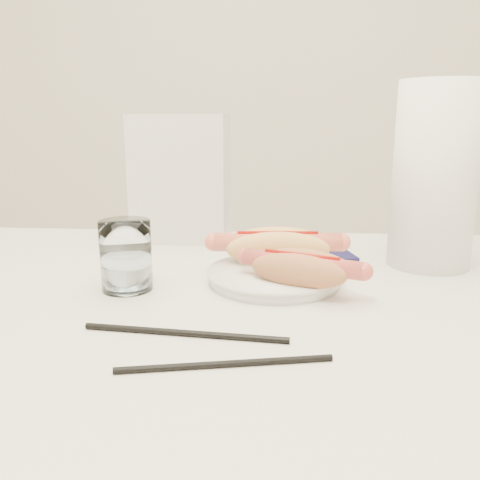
# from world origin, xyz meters

# --- Properties ---
(table) EXTENTS (1.20, 0.80, 0.75)m
(table) POSITION_xyz_m (0.00, 0.00, 0.69)
(table) COLOR silver
(table) RESTS_ON ground
(plate) EXTENTS (0.20, 0.20, 0.02)m
(plate) POSITION_xyz_m (0.10, 0.06, 0.76)
(plate) COLOR white
(plate) RESTS_ON table
(hotdog_left) EXTENTS (0.20, 0.09, 0.06)m
(hotdog_left) POSITION_xyz_m (0.11, 0.11, 0.79)
(hotdog_left) COLOR #F2B761
(hotdog_left) RESTS_ON plate
(hotdog_right) EXTENTS (0.17, 0.11, 0.05)m
(hotdog_right) POSITION_xyz_m (0.14, 0.01, 0.79)
(hotdog_right) COLOR #BC7749
(hotdog_right) RESTS_ON plate
(water_glass) EXTENTS (0.07, 0.07, 0.10)m
(water_glass) POSITION_xyz_m (-0.11, 0.01, 0.80)
(water_glass) COLOR white
(water_glass) RESTS_ON table
(chopstick_near) EXTENTS (0.24, 0.03, 0.01)m
(chopstick_near) POSITION_xyz_m (0.00, -0.14, 0.75)
(chopstick_near) COLOR black
(chopstick_near) RESTS_ON table
(chopstick_far) EXTENTS (0.22, 0.05, 0.01)m
(chopstick_far) POSITION_xyz_m (0.06, -0.21, 0.75)
(chopstick_far) COLOR black
(chopstick_far) RESTS_ON table
(napkin_box) EXTENTS (0.19, 0.11, 0.25)m
(napkin_box) POSITION_xyz_m (-0.09, 0.32, 0.87)
(napkin_box) COLOR silver
(napkin_box) RESTS_ON table
(navy_napkin) EXTENTS (0.20, 0.20, 0.01)m
(navy_napkin) POSITION_xyz_m (0.14, 0.23, 0.75)
(navy_napkin) COLOR #14133C
(navy_napkin) RESTS_ON table
(paper_towel_roll) EXTENTS (0.18, 0.18, 0.30)m
(paper_towel_roll) POSITION_xyz_m (0.36, 0.17, 0.90)
(paper_towel_roll) COLOR white
(paper_towel_roll) RESTS_ON table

